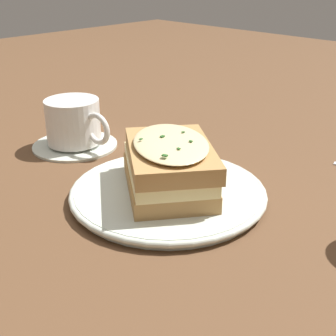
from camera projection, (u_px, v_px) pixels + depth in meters
ground_plane at (142, 199)px, 0.54m from camera, size 2.40×2.40×0.00m
dinner_plate at (168, 192)px, 0.54m from camera, size 0.23×0.23×0.01m
sandwich at (169, 165)px, 0.53m from camera, size 0.15×0.17×0.06m
teacup_with_saucer at (74, 126)px, 0.68m from camera, size 0.12×0.14×0.07m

